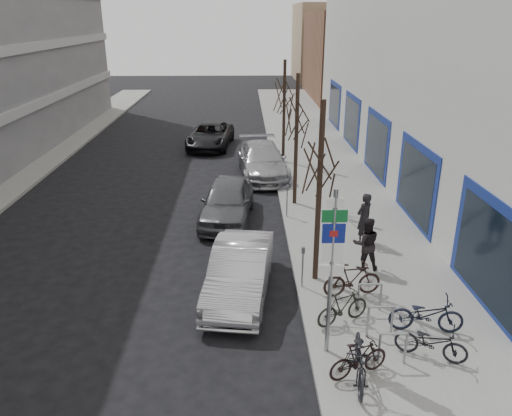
{
  "coord_description": "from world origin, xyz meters",
  "views": [
    {
      "loc": [
        0.5,
        -9.77,
        7.56
      ],
      "look_at": [
        0.84,
        4.64,
        2.0
      ],
      "focal_mm": 35.0,
      "sensor_mm": 36.0,
      "label": 1
    }
  ],
  "objects_px": {
    "tree_far": "(285,87)",
    "meter_back": "(278,160)",
    "bike_mid_inner": "(343,307)",
    "pedestrian_near": "(364,218)",
    "parked_car_mid": "(227,201)",
    "highway_sign_pole": "(332,264)",
    "bike_rack": "(380,317)",
    "meter_mid": "(287,198)",
    "lane_car": "(210,135)",
    "parked_car_back": "(263,161)",
    "pedestrian_far": "(366,243)",
    "meter_front": "(303,263)",
    "tree_near": "(321,151)",
    "parked_car_front": "(240,271)",
    "tree_mid": "(297,109)",
    "bike_far_curb": "(432,339)",
    "bike_mid_curb": "(427,312)",
    "bike_near_right": "(359,358)",
    "bike_near_left": "(361,355)"
  },
  "relations": [
    {
      "from": "bike_rack",
      "to": "tree_far",
      "type": "bearing_deg",
      "value": 94.32
    },
    {
      "from": "bike_near_left",
      "to": "pedestrian_far",
      "type": "bearing_deg",
      "value": 85.06
    },
    {
      "from": "meter_mid",
      "to": "lane_car",
      "type": "distance_m",
      "value": 12.46
    },
    {
      "from": "bike_mid_curb",
      "to": "parked_car_back",
      "type": "height_order",
      "value": "parked_car_back"
    },
    {
      "from": "bike_rack",
      "to": "tree_near",
      "type": "relative_size",
      "value": 0.41
    },
    {
      "from": "bike_rack",
      "to": "tree_mid",
      "type": "height_order",
      "value": "tree_mid"
    },
    {
      "from": "meter_back",
      "to": "parked_car_mid",
      "type": "height_order",
      "value": "parked_car_mid"
    },
    {
      "from": "tree_far",
      "to": "meter_back",
      "type": "xyz_separation_m",
      "value": [
        -0.45,
        -2.5,
        -3.19
      ]
    },
    {
      "from": "bike_near_right",
      "to": "lane_car",
      "type": "relative_size",
      "value": 0.28
    },
    {
      "from": "bike_far_curb",
      "to": "pedestrian_near",
      "type": "xyz_separation_m",
      "value": [
        -0.15,
        6.32,
        0.41
      ]
    },
    {
      "from": "tree_mid",
      "to": "bike_far_curb",
      "type": "distance_m",
      "value": 11.08
    },
    {
      "from": "bike_mid_inner",
      "to": "parked_car_back",
      "type": "height_order",
      "value": "parked_car_back"
    },
    {
      "from": "bike_mid_inner",
      "to": "pedestrian_near",
      "type": "bearing_deg",
      "value": -43.55
    },
    {
      "from": "meter_front",
      "to": "parked_car_back",
      "type": "xyz_separation_m",
      "value": [
        -0.75,
        11.34,
        -0.12
      ]
    },
    {
      "from": "bike_near_right",
      "to": "bike_mid_inner",
      "type": "relative_size",
      "value": 0.95
    },
    {
      "from": "bike_mid_curb",
      "to": "parked_car_back",
      "type": "xyz_separation_m",
      "value": [
        -3.59,
        13.6,
        0.09
      ]
    },
    {
      "from": "parked_car_mid",
      "to": "pedestrian_far",
      "type": "distance_m",
      "value": 6.29
    },
    {
      "from": "meter_back",
      "to": "pedestrian_far",
      "type": "height_order",
      "value": "pedestrian_far"
    },
    {
      "from": "lane_car",
      "to": "pedestrian_far",
      "type": "xyz_separation_m",
      "value": [
        5.81,
        -16.31,
        0.29
      ]
    },
    {
      "from": "meter_mid",
      "to": "lane_car",
      "type": "height_order",
      "value": "lane_car"
    },
    {
      "from": "bike_rack",
      "to": "tree_far",
      "type": "relative_size",
      "value": 0.41
    },
    {
      "from": "bike_near_left",
      "to": "parked_car_back",
      "type": "height_order",
      "value": "parked_car_back"
    },
    {
      "from": "parked_car_front",
      "to": "bike_mid_curb",
      "type": "bearing_deg",
      "value": -17.06
    },
    {
      "from": "tree_near",
      "to": "bike_mid_inner",
      "type": "relative_size",
      "value": 3.55
    },
    {
      "from": "meter_back",
      "to": "pedestrian_far",
      "type": "relative_size",
      "value": 0.73
    },
    {
      "from": "tree_far",
      "to": "meter_back",
      "type": "bearing_deg",
      "value": -100.2
    },
    {
      "from": "bike_mid_curb",
      "to": "bike_far_curb",
      "type": "xyz_separation_m",
      "value": [
        -0.24,
        -1.05,
        -0.06
      ]
    },
    {
      "from": "bike_rack",
      "to": "pedestrian_far",
      "type": "height_order",
      "value": "pedestrian_far"
    },
    {
      "from": "tree_far",
      "to": "pedestrian_near",
      "type": "xyz_separation_m",
      "value": [
        2.0,
        -10.49,
        -3.05
      ]
    },
    {
      "from": "tree_mid",
      "to": "bike_near_right",
      "type": "height_order",
      "value": "tree_mid"
    },
    {
      "from": "meter_back",
      "to": "pedestrian_far",
      "type": "xyz_separation_m",
      "value": [
        2.07,
        -9.93,
        0.1
      ]
    },
    {
      "from": "meter_mid",
      "to": "meter_back",
      "type": "xyz_separation_m",
      "value": [
        0.0,
        5.5,
        0.0
      ]
    },
    {
      "from": "bike_far_curb",
      "to": "bike_rack",
      "type": "bearing_deg",
      "value": 70.43
    },
    {
      "from": "meter_back",
      "to": "parked_car_back",
      "type": "bearing_deg",
      "value": 155.68
    },
    {
      "from": "meter_mid",
      "to": "tree_mid",
      "type": "bearing_deg",
      "value": 73.3
    },
    {
      "from": "pedestrian_far",
      "to": "pedestrian_near",
      "type": "bearing_deg",
      "value": -98.62
    },
    {
      "from": "tree_far",
      "to": "bike_mid_inner",
      "type": "height_order",
      "value": "tree_far"
    },
    {
      "from": "highway_sign_pole",
      "to": "bike_rack",
      "type": "relative_size",
      "value": 1.86
    },
    {
      "from": "meter_front",
      "to": "meter_mid",
      "type": "bearing_deg",
      "value": 90.0
    },
    {
      "from": "bike_near_left",
      "to": "tree_near",
      "type": "bearing_deg",
      "value": 103.7
    },
    {
      "from": "tree_mid",
      "to": "meter_mid",
      "type": "distance_m",
      "value": 3.55
    },
    {
      "from": "tree_near",
      "to": "parked_car_mid",
      "type": "relative_size",
      "value": 1.18
    },
    {
      "from": "bike_rack",
      "to": "parked_car_mid",
      "type": "height_order",
      "value": "parked_car_mid"
    },
    {
      "from": "parked_car_front",
      "to": "pedestrian_near",
      "type": "height_order",
      "value": "pedestrian_near"
    },
    {
      "from": "tree_near",
      "to": "bike_near_right",
      "type": "height_order",
      "value": "tree_near"
    },
    {
      "from": "tree_near",
      "to": "bike_near_left",
      "type": "height_order",
      "value": "tree_near"
    },
    {
      "from": "meter_front",
      "to": "lane_car",
      "type": "relative_size",
      "value": 0.24
    },
    {
      "from": "meter_back",
      "to": "bike_mid_curb",
      "type": "height_order",
      "value": "meter_back"
    },
    {
      "from": "parked_car_back",
      "to": "pedestrian_near",
      "type": "relative_size",
      "value": 3.05
    },
    {
      "from": "parked_car_front",
      "to": "parked_car_back",
      "type": "height_order",
      "value": "parked_car_back"
    }
  ]
}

